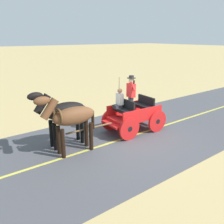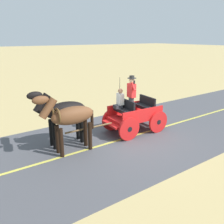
{
  "view_description": "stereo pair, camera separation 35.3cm",
  "coord_description": "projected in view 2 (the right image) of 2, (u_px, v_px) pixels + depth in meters",
  "views": [
    {
      "loc": [
        -6.77,
        6.06,
        3.99
      ],
      "look_at": [
        0.41,
        0.74,
        1.1
      ],
      "focal_mm": 37.62,
      "sensor_mm": 36.0,
      "label": 1
    },
    {
      "loc": [
        -6.97,
        5.77,
        3.99
      ],
      "look_at": [
        0.41,
        0.74,
        1.1
      ],
      "focal_mm": 37.62,
      "sensor_mm": 36.0,
      "label": 2
    }
  ],
  "objects": [
    {
      "name": "horse_near_side",
      "position": [
        70.0,
        117.0,
        8.11
      ],
      "size": [
        0.62,
        2.13,
        2.21
      ],
      "color": "brown",
      "rests_on": "ground"
    },
    {
      "name": "road_surface",
      "position": [
        132.0,
        136.0,
        9.81
      ],
      "size": [
        5.98,
        160.0,
        0.01
      ],
      "primitive_type": "cube",
      "color": "#4C4C51",
      "rests_on": "ground"
    },
    {
      "name": "horse_drawn_carriage",
      "position": [
        133.0,
        114.0,
        10.08
      ],
      "size": [
        1.5,
        4.51,
        2.5
      ],
      "color": "red",
      "rests_on": "ground"
    },
    {
      "name": "ground_plane",
      "position": [
        132.0,
        136.0,
        9.81
      ],
      "size": [
        200.0,
        200.0,
        0.0
      ],
      "primitive_type": "plane",
      "color": "tan"
    },
    {
      "name": "horse_off_side",
      "position": [
        63.0,
        112.0,
        8.69
      ],
      "size": [
        0.61,
        2.13,
        2.21
      ],
      "color": "black",
      "rests_on": "ground"
    },
    {
      "name": "road_centre_stripe",
      "position": [
        132.0,
        136.0,
        9.8
      ],
      "size": [
        0.12,
        160.0,
        0.0
      ],
      "primitive_type": "cube",
      "color": "#DBCC4C",
      "rests_on": "road_surface"
    }
  ]
}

